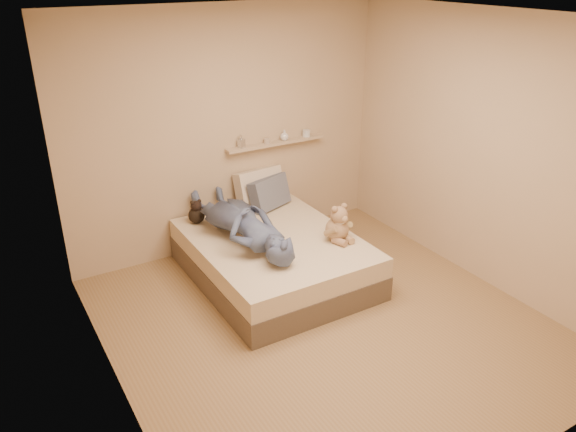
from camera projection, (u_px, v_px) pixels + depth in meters
room at (330, 188)px, 4.49m from camera, size 3.80×3.80×3.80m
bed at (274, 258)px, 5.66m from camera, size 1.50×1.90×0.45m
game_console at (286, 254)px, 4.98m from camera, size 0.16×0.07×0.05m
teddy_bear at (338, 226)px, 5.46m from camera, size 0.32×0.31×0.39m
dark_plush at (196, 213)px, 5.84m from camera, size 0.17×0.17×0.26m
pillow_cream at (259, 187)px, 6.27m from camera, size 0.58×0.32×0.43m
pillow_grey at (269, 193)px, 6.19m from camera, size 0.55×0.38×0.37m
person at (242, 222)px, 5.46m from camera, size 0.66×1.58×0.37m
wall_shelf at (276, 143)px, 6.26m from camera, size 1.20×0.12×0.03m
shelf_bottles at (278, 137)px, 6.25m from camera, size 0.91×0.12×0.14m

